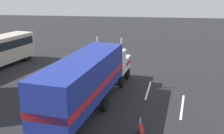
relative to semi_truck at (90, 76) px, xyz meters
name	(u,v)px	position (x,y,z in m)	size (l,w,h in m)	color
ground_plane	(113,78)	(6.93, -0.67, -2.52)	(120.00, 120.00, 0.00)	#232326
lane_stripe_near	(148,90)	(4.23, -4.17, -2.52)	(4.40, 0.16, 0.01)	silver
lane_stripe_mid	(182,106)	(1.25, -6.77, -2.52)	(4.40, 0.16, 0.01)	silver
semi_truck	(90,76)	(0.00, 0.00, 0.00)	(14.37, 4.48, 4.50)	silver
person_bystander	(70,85)	(2.20, 2.27, -1.63)	(0.34, 0.46, 1.63)	#2D3347
motorcycle	(141,133)	(-3.76, -3.87, -2.04)	(2.10, 0.41, 1.12)	black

